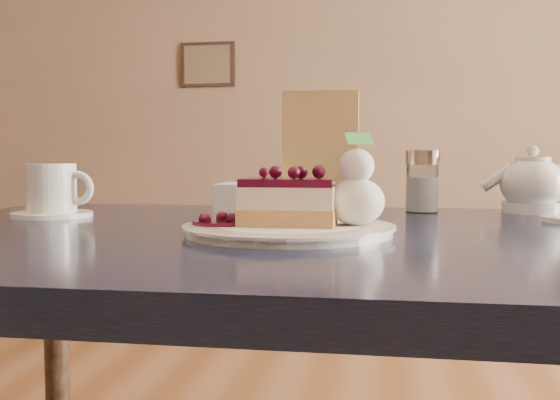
% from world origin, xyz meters
% --- Properties ---
extents(main_table, '(1.23, 0.83, 0.77)m').
position_xyz_m(main_table, '(-0.04, 0.30, 0.69)').
color(main_table, '#171F3C').
rests_on(main_table, ground).
extents(dessert_plate, '(0.27, 0.27, 0.01)m').
position_xyz_m(dessert_plate, '(-0.04, 0.25, 0.77)').
color(dessert_plate, white).
rests_on(dessert_plate, main_table).
extents(cheesecake_slice, '(0.12, 0.09, 0.06)m').
position_xyz_m(cheesecake_slice, '(-0.04, 0.25, 0.81)').
color(cheesecake_slice, gold).
rests_on(cheesecake_slice, dessert_plate).
extents(whipped_cream, '(0.07, 0.07, 0.06)m').
position_xyz_m(whipped_cream, '(0.05, 0.26, 0.81)').
color(whipped_cream, white).
rests_on(whipped_cream, dessert_plate).
extents(berry_sauce, '(0.08, 0.08, 0.01)m').
position_xyz_m(berry_sauce, '(-0.12, 0.24, 0.78)').
color(berry_sauce, black).
rests_on(berry_sauce, dessert_plate).
extents(coffee_set, '(0.14, 0.13, 0.09)m').
position_xyz_m(coffee_set, '(-0.47, 0.42, 0.81)').
color(coffee_set, white).
rests_on(coffee_set, main_table).
extents(tea_set, '(0.21, 0.27, 0.11)m').
position_xyz_m(tea_set, '(0.36, 0.60, 0.81)').
color(tea_set, white).
rests_on(tea_set, main_table).
extents(menu_card, '(0.14, 0.03, 0.23)m').
position_xyz_m(menu_card, '(-0.03, 0.63, 0.88)').
color(menu_card, '#CEC186').
rests_on(menu_card, main_table).
extents(sugar_shaker, '(0.06, 0.06, 0.11)m').
position_xyz_m(sugar_shaker, '(0.15, 0.60, 0.83)').
color(sugar_shaker, white).
rests_on(sugar_shaker, main_table).
extents(napkin_stack, '(0.12, 0.12, 0.05)m').
position_xyz_m(napkin_stack, '(-0.16, 0.60, 0.79)').
color(napkin_stack, white).
rests_on(napkin_stack, main_table).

